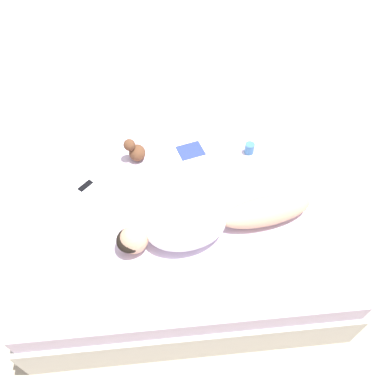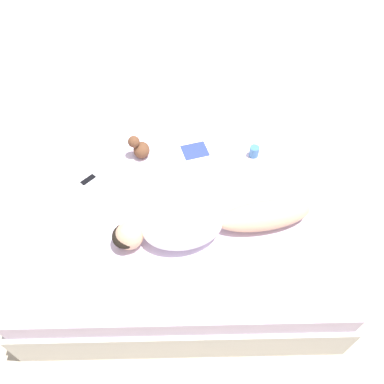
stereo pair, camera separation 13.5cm
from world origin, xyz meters
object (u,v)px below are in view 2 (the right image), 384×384
at_px(open_magazine, 200,162).
at_px(coffee_mug, 254,151).
at_px(cell_phone, 88,180).
at_px(person, 202,224).

xyz_separation_m(open_magazine, coffee_mug, (0.07, -0.45, 0.04)).
bearing_deg(cell_phone, open_magazine, -125.33).
bearing_deg(person, coffee_mug, -40.78).
bearing_deg(coffee_mug, open_magazine, 99.06).
height_order(coffee_mug, cell_phone, coffee_mug).
height_order(person, open_magazine, person).
distance_m(open_magazine, coffee_mug, 0.46).
bearing_deg(open_magazine, coffee_mug, -96.63).
relative_size(open_magazine, coffee_mug, 5.55).
xyz_separation_m(person, cell_phone, (0.50, 0.88, -0.10)).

